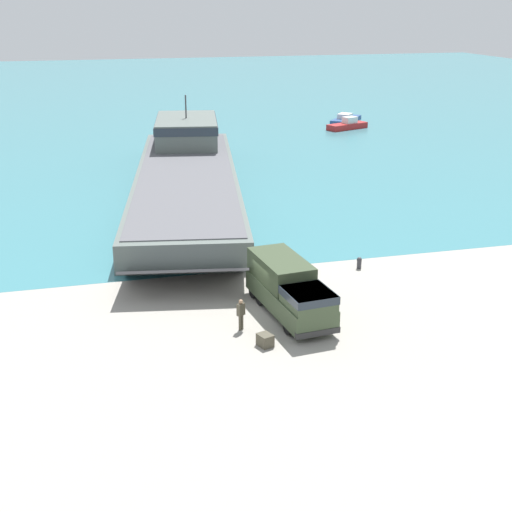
{
  "coord_description": "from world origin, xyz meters",
  "views": [
    {
      "loc": [
        -10.28,
        -36.03,
        16.52
      ],
      "look_at": [
        0.12,
        3.56,
        1.79
      ],
      "focal_mm": 50.0,
      "sensor_mm": 36.0,
      "label": 1
    }
  ],
  "objects_px": {
    "military_truck": "(289,289)",
    "mooring_bollard": "(359,262)",
    "soldier_on_ramp": "(241,312)",
    "cargo_crate": "(265,340)",
    "landing_craft": "(186,168)",
    "moored_boat_b": "(348,125)",
    "moored_boat_a": "(346,119)"
  },
  "relations": [
    {
      "from": "soldier_on_ramp",
      "to": "military_truck",
      "type": "bearing_deg",
      "value": 77.35
    },
    {
      "from": "soldier_on_ramp",
      "to": "cargo_crate",
      "type": "distance_m",
      "value": 2.37
    },
    {
      "from": "military_truck",
      "to": "moored_boat_a",
      "type": "height_order",
      "value": "military_truck"
    },
    {
      "from": "soldier_on_ramp",
      "to": "cargo_crate",
      "type": "height_order",
      "value": "soldier_on_ramp"
    },
    {
      "from": "soldier_on_ramp",
      "to": "mooring_bollard",
      "type": "bearing_deg",
      "value": 89.9
    },
    {
      "from": "mooring_bollard",
      "to": "military_truck",
      "type": "bearing_deg",
      "value": -139.27
    },
    {
      "from": "moored_boat_b",
      "to": "soldier_on_ramp",
      "type": "bearing_deg",
      "value": 131.69
    },
    {
      "from": "landing_craft",
      "to": "moored_boat_b",
      "type": "bearing_deg",
      "value": 54.05
    },
    {
      "from": "landing_craft",
      "to": "military_truck",
      "type": "relative_size",
      "value": 5.78
    },
    {
      "from": "military_truck",
      "to": "cargo_crate",
      "type": "distance_m",
      "value": 4.35
    },
    {
      "from": "military_truck",
      "to": "moored_boat_b",
      "type": "distance_m",
      "value": 61.61
    },
    {
      "from": "landing_craft",
      "to": "soldier_on_ramp",
      "type": "height_order",
      "value": "landing_craft"
    },
    {
      "from": "landing_craft",
      "to": "moored_boat_b",
      "type": "height_order",
      "value": "landing_craft"
    },
    {
      "from": "military_truck",
      "to": "cargo_crate",
      "type": "height_order",
      "value": "military_truck"
    },
    {
      "from": "landing_craft",
      "to": "cargo_crate",
      "type": "xyz_separation_m",
      "value": [
        -1.66,
        -33.81,
        -1.36
      ]
    },
    {
      "from": "military_truck",
      "to": "mooring_bollard",
      "type": "xyz_separation_m",
      "value": [
        6.54,
        5.63,
        -1.08
      ]
    },
    {
      "from": "military_truck",
      "to": "mooring_bollard",
      "type": "relative_size",
      "value": 10.06
    },
    {
      "from": "landing_craft",
      "to": "mooring_bollard",
      "type": "relative_size",
      "value": 58.11
    },
    {
      "from": "moored_boat_b",
      "to": "mooring_bollard",
      "type": "height_order",
      "value": "moored_boat_b"
    },
    {
      "from": "landing_craft",
      "to": "cargo_crate",
      "type": "relative_size",
      "value": 58.72
    },
    {
      "from": "landing_craft",
      "to": "moored_boat_a",
      "type": "bearing_deg",
      "value": 57.56
    },
    {
      "from": "military_truck",
      "to": "moored_boat_a",
      "type": "relative_size",
      "value": 1.12
    },
    {
      "from": "moored_boat_a",
      "to": "cargo_crate",
      "type": "distance_m",
      "value": 71.38
    },
    {
      "from": "landing_craft",
      "to": "moored_boat_a",
      "type": "xyz_separation_m",
      "value": [
        28.22,
        31.02,
        -1.25
      ]
    },
    {
      "from": "cargo_crate",
      "to": "soldier_on_ramp",
      "type": "bearing_deg",
      "value": 108.92
    },
    {
      "from": "soldier_on_ramp",
      "to": "cargo_crate",
      "type": "bearing_deg",
      "value": -17.09
    },
    {
      "from": "soldier_on_ramp",
      "to": "moored_boat_a",
      "type": "xyz_separation_m",
      "value": [
        30.62,
        62.67,
        -0.57
      ]
    },
    {
      "from": "mooring_bollard",
      "to": "landing_craft",
      "type": "bearing_deg",
      "value": 106.29
    },
    {
      "from": "landing_craft",
      "to": "mooring_bollard",
      "type": "distance_m",
      "value": 25.76
    },
    {
      "from": "military_truck",
      "to": "moored_boat_b",
      "type": "relative_size",
      "value": 1.25
    },
    {
      "from": "mooring_bollard",
      "to": "cargo_crate",
      "type": "distance_m",
      "value": 12.72
    },
    {
      "from": "soldier_on_ramp",
      "to": "moored_boat_b",
      "type": "relative_size",
      "value": 0.28
    }
  ]
}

